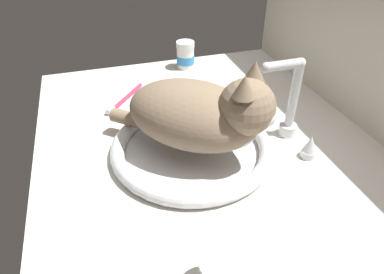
{
  "coord_description": "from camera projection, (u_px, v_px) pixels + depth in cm",
  "views": [
    {
      "loc": [
        50.45,
        -21.33,
        49.12
      ],
      "look_at": [
        -5.48,
        -4.17,
        7.0
      ],
      "focal_mm": 32.03,
      "sensor_mm": 36.0,
      "label": 1
    }
  ],
  "objects": [
    {
      "name": "countertop",
      "position": [
        219.0,
        169.0,
        0.72
      ],
      "size": [
        110.32,
        74.26,
        3.0
      ],
      "primitive_type": "cube",
      "color": "silver",
      "rests_on": "ground"
    },
    {
      "name": "sink_basin",
      "position": [
        192.0,
        147.0,
        0.74
      ],
      "size": [
        34.8,
        34.8,
        3.03
      ],
      "color": "white",
      "rests_on": "countertop"
    },
    {
      "name": "faucet",
      "position": [
        289.0,
        108.0,
        0.75
      ],
      "size": [
        20.8,
        10.77,
        18.83
      ],
      "color": "silver",
      "rests_on": "countertop"
    },
    {
      "name": "cat",
      "position": [
        203.0,
        114.0,
        0.68
      ],
      "size": [
        30.94,
        31.98,
        18.7
      ],
      "color": "#8C755B",
      "rests_on": "sink_basin"
    },
    {
      "name": "pill_bottle",
      "position": [
        185.0,
        56.0,
        1.08
      ],
      "size": [
        5.69,
        5.69,
        8.41
      ],
      "color": "white",
      "rests_on": "countertop"
    },
    {
      "name": "toothbrush",
      "position": [
        124.0,
        99.0,
        0.92
      ],
      "size": [
        14.23,
        11.64,
        1.7
      ],
      "color": "#D83359",
      "rests_on": "countertop"
    }
  ]
}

